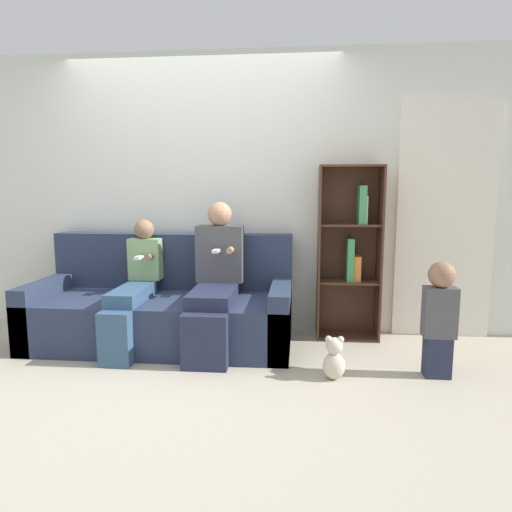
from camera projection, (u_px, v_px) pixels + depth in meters
ground_plane at (177, 368)px, 3.40m from camera, size 14.00×14.00×0.00m
back_wall at (204, 194)px, 4.25m from camera, size 10.00×0.06×2.55m
curtain_panel at (445, 222)px, 4.03m from camera, size 0.84×0.04×2.08m
couch at (164, 309)px, 3.95m from camera, size 2.19×0.92×0.92m
adult_seated at (215, 276)px, 3.75m from camera, size 0.40×0.86×1.22m
child_seated at (133, 286)px, 3.78m from camera, size 0.28×0.87×1.06m
toddler_standing at (440, 315)px, 3.19m from camera, size 0.22×0.19×0.83m
bookshelf at (350, 248)px, 4.04m from camera, size 0.55×0.30×1.53m
teddy_bear at (334, 359)px, 3.18m from camera, size 0.16×0.13×0.31m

